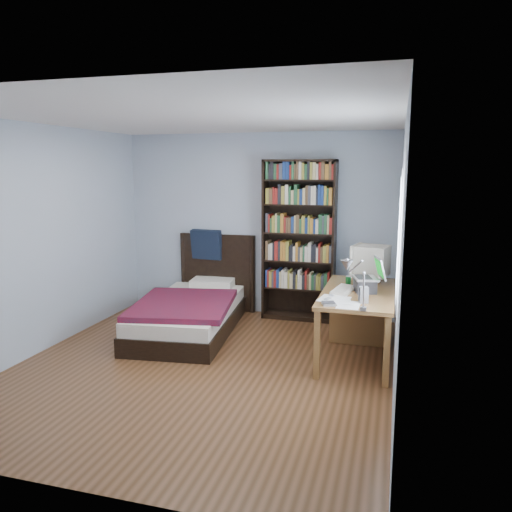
# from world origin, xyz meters

# --- Properties ---
(room) EXTENTS (4.20, 4.24, 2.50)m
(room) POSITION_xyz_m (0.03, -0.00, 1.25)
(room) COLOR #4F2F17
(room) RESTS_ON ground
(desk) EXTENTS (0.75, 1.51, 0.73)m
(desk) POSITION_xyz_m (1.51, 1.14, 0.41)
(desk) COLOR brown
(desk) RESTS_ON floor
(crt_monitor) EXTENTS (0.45, 0.41, 0.43)m
(crt_monitor) POSITION_xyz_m (1.59, 1.21, 0.97)
(crt_monitor) COLOR #BCB19C
(crt_monitor) RESTS_ON desk
(laptop) EXTENTS (0.37, 0.36, 0.38)m
(laptop) POSITION_xyz_m (1.59, 0.72, 0.84)
(laptop) COLOR #2D2D30
(laptop) RESTS_ON desk
(desk_lamp) EXTENTS (0.21, 0.46, 0.54)m
(desk_lamp) POSITION_xyz_m (1.50, -0.34, 1.17)
(desk_lamp) COLOR #99999E
(desk_lamp) RESTS_ON desk
(keyboard) EXTENTS (0.24, 0.47, 0.04)m
(keyboard) POSITION_xyz_m (1.35, 0.66, 0.75)
(keyboard) COLOR beige
(keyboard) RESTS_ON desk
(speaker) EXTENTS (0.10, 0.10, 0.16)m
(speaker) POSITION_xyz_m (1.59, 0.27, 0.81)
(speaker) COLOR gray
(speaker) RESTS_ON desk
(soda_can) EXTENTS (0.06, 0.06, 0.11)m
(soda_can) POSITION_xyz_m (1.37, 0.95, 0.78)
(soda_can) COLOR #083E16
(soda_can) RESTS_ON desk
(mouse) EXTENTS (0.06, 0.11, 0.04)m
(mouse) POSITION_xyz_m (1.46, 0.96, 0.75)
(mouse) COLOR silver
(mouse) RESTS_ON desk
(phone_silver) EXTENTS (0.05, 0.10, 0.02)m
(phone_silver) POSITION_xyz_m (1.26, 0.43, 0.74)
(phone_silver) COLOR silver
(phone_silver) RESTS_ON desk
(phone_grey) EXTENTS (0.07, 0.09, 0.02)m
(phone_grey) POSITION_xyz_m (1.24, 0.27, 0.74)
(phone_grey) COLOR gray
(phone_grey) RESTS_ON desk
(external_drive) EXTENTS (0.15, 0.15, 0.02)m
(external_drive) POSITION_xyz_m (1.27, 0.09, 0.74)
(external_drive) COLOR gray
(external_drive) RESTS_ON desk
(bookshelf) EXTENTS (0.96, 0.30, 2.14)m
(bookshelf) POSITION_xyz_m (0.62, 1.94, 1.07)
(bookshelf) COLOR black
(bookshelf) RESTS_ON floor
(bed) EXTENTS (1.35, 2.22, 1.16)m
(bed) POSITION_xyz_m (-0.58, 1.13, 0.25)
(bed) COLOR black
(bed) RESTS_ON floor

